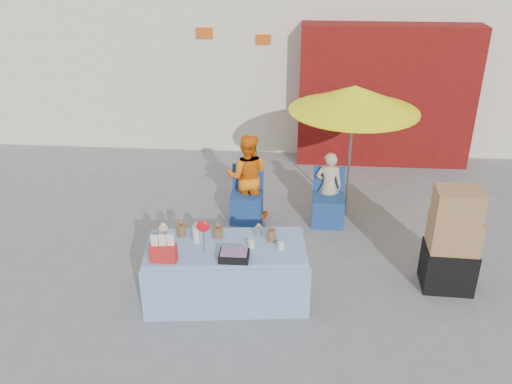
# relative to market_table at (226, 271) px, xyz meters

# --- Properties ---
(ground) EXTENTS (80.00, 80.00, 0.00)m
(ground) POSITION_rel_market_table_xyz_m (0.22, 0.34, -0.38)
(ground) COLOR slate
(ground) RESTS_ON ground
(market_table) EXTENTS (2.01, 1.11, 1.17)m
(market_table) POSITION_rel_market_table_xyz_m (0.00, 0.00, 0.00)
(market_table) COLOR #89ACDB
(market_table) RESTS_ON ground
(chair_left) EXTENTS (0.49, 0.48, 0.85)m
(chair_left) POSITION_rel_market_table_xyz_m (0.06, 1.99, -0.13)
(chair_left) COLOR navy
(chair_left) RESTS_ON ground
(chair_right) EXTENTS (0.49, 0.48, 0.85)m
(chair_right) POSITION_rel_market_table_xyz_m (1.31, 1.99, -0.13)
(chair_right) COLOR navy
(chair_right) RESTS_ON ground
(vendor_orange) EXTENTS (0.67, 0.53, 1.35)m
(vendor_orange) POSITION_rel_market_table_xyz_m (0.06, 2.13, 0.30)
(vendor_orange) COLOR orange
(vendor_orange) RESTS_ON ground
(vendor_beige) EXTENTS (0.41, 0.27, 1.11)m
(vendor_beige) POSITION_rel_market_table_xyz_m (1.31, 2.13, 0.17)
(vendor_beige) COLOR #C4B08A
(vendor_beige) RESTS_ON ground
(umbrella) EXTENTS (1.90, 1.90, 2.09)m
(umbrella) POSITION_rel_market_table_xyz_m (1.61, 2.28, 1.51)
(umbrella) COLOR gray
(umbrella) RESTS_ON ground
(box_stack) EXTENTS (0.63, 0.53, 1.36)m
(box_stack) POSITION_rel_market_table_xyz_m (2.74, 0.45, 0.25)
(box_stack) COLOR black
(box_stack) RESTS_ON ground
(tarp_bundle) EXTENTS (0.81, 0.73, 0.30)m
(tarp_bundle) POSITION_rel_market_table_xyz_m (-0.82, 0.47, -0.23)
(tarp_bundle) COLOR gold
(tarp_bundle) RESTS_ON ground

